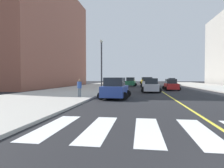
% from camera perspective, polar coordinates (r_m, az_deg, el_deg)
% --- Properties ---
extents(sidewalk_kerb_west, '(10.00, 120.00, 0.15)m').
position_cam_1_polar(sidewalk_kerb_west, '(25.01, -13.43, -2.43)').
color(sidewalk_kerb_west, '#B2ADA3').
rests_on(sidewalk_kerb_west, ground).
extents(lane_divider_paint, '(0.16, 80.00, 0.01)m').
position_cam_1_polar(lane_divider_paint, '(43.32, 12.19, -0.75)').
color(lane_divider_paint, yellow).
rests_on(lane_divider_paint, ground).
extents(low_rise_brick_west, '(16.00, 32.00, 21.81)m').
position_cam_1_polar(low_rise_brick_west, '(47.66, -22.61, 12.55)').
color(low_rise_brick_west, brown).
rests_on(low_rise_brick_west, ground).
extents(car_red_nearest, '(2.45, 3.88, 1.72)m').
position_cam_1_polar(car_red_nearest, '(31.29, 16.84, -0.29)').
color(car_red_nearest, red).
rests_on(car_red_nearest, ground).
extents(car_yellow_second, '(3.07, 4.79, 2.10)m').
position_cam_1_polar(car_yellow_second, '(62.84, 9.45, 0.94)').
color(car_yellow_second, gold).
rests_on(car_yellow_second, ground).
extents(car_black_third, '(2.68, 4.21, 1.85)m').
position_cam_1_polar(car_black_third, '(54.44, 16.96, 0.64)').
color(car_black_third, black).
rests_on(car_black_third, ground).
extents(car_white_fourth, '(2.94, 4.62, 2.04)m').
position_cam_1_polar(car_white_fourth, '(39.50, 10.36, 0.40)').
color(car_white_fourth, silver).
rests_on(car_white_fourth, ground).
extents(car_blue_fifth, '(2.82, 4.40, 1.93)m').
position_cam_1_polar(car_blue_fifth, '(17.91, 0.90, -1.39)').
color(car_blue_fifth, '#2D479E').
rests_on(car_blue_fifth, ground).
extents(car_silver_sixth, '(2.65, 4.18, 1.85)m').
position_cam_1_polar(car_silver_sixth, '(26.13, 11.32, -0.51)').
color(car_silver_sixth, '#B7B7BC').
rests_on(car_silver_sixth, ground).
extents(car_green_seventh, '(2.93, 4.58, 2.01)m').
position_cam_1_polar(car_green_seventh, '(45.13, 5.43, 0.58)').
color(car_green_seventh, '#236B42').
rests_on(car_green_seventh, ground).
extents(pedestrian_walking_west, '(0.40, 0.40, 1.61)m').
position_cam_1_polar(pedestrian_walking_west, '(18.25, -9.46, -0.94)').
color(pedestrian_walking_west, slate).
rests_on(pedestrian_walking_west, sidewalk_kerb_west).
extents(street_lamp, '(0.44, 0.44, 7.10)m').
position_cam_1_polar(street_lamp, '(27.58, -3.07, 6.91)').
color(street_lamp, '#38383D').
rests_on(street_lamp, sidewalk_kerb_west).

